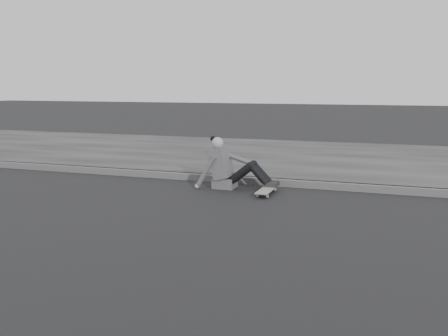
% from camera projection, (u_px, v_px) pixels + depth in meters
% --- Properties ---
extents(ground, '(80.00, 80.00, 0.00)m').
position_uv_depth(ground, '(254.00, 227.00, 6.15)').
color(ground, black).
rests_on(ground, ground).
extents(curb, '(24.00, 0.16, 0.12)m').
position_uv_depth(curb, '(295.00, 183.00, 8.54)').
color(curb, '#505050').
rests_on(curb, ground).
extents(sidewalk, '(24.00, 6.00, 0.12)m').
position_uv_depth(sidewalk, '(321.00, 159.00, 11.36)').
color(sidewalk, '#323232').
rests_on(sidewalk, ground).
extents(skateboard, '(0.20, 0.78, 0.09)m').
position_uv_depth(skateboard, '(267.00, 190.00, 7.96)').
color(skateboard, gray).
rests_on(skateboard, ground).
extents(seated_woman, '(1.38, 0.46, 0.88)m').
position_uv_depth(seated_woman, '(228.00, 167.00, 8.39)').
color(seated_woman, '#4C4C4F').
rests_on(seated_woman, ground).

